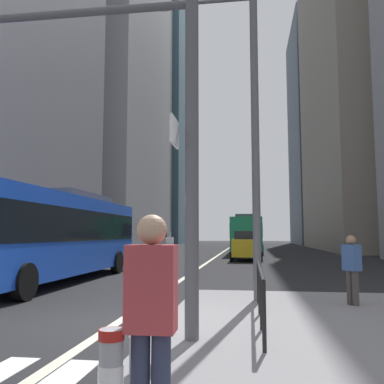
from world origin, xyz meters
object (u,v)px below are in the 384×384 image
(bollard_left, at_px, (137,335))
(pedestrian_far, at_px, (352,266))
(car_receding_near, at_px, (250,239))
(city_bus_blue_oncoming, at_px, (52,232))
(street_lamp_post, at_px, (255,96))
(pedestrian_walking, at_px, (151,316))
(traffic_signal_gantry, at_px, (79,94))
(car_oncoming_mid, at_px, (162,241))
(car_receding_far, at_px, (246,246))
(bollard_front, at_px, (111,384))
(city_bus_red_receding, at_px, (247,233))

(bollard_left, xyz_separation_m, pedestrian_far, (3.62, 5.18, 0.43))
(car_receding_near, bearing_deg, pedestrian_far, -87.48)
(city_bus_blue_oncoming, relative_size, street_lamp_post, 1.51)
(car_receding_near, relative_size, pedestrian_walking, 2.53)
(bollard_left, distance_m, pedestrian_far, 6.33)
(bollard_left, bearing_deg, traffic_signal_gantry, 132.95)
(car_oncoming_mid, relative_size, car_receding_far, 0.99)
(city_bus_blue_oncoming, height_order, pedestrian_walking, city_bus_blue_oncoming)
(traffic_signal_gantry, distance_m, pedestrian_far, 6.96)
(car_oncoming_mid, xyz_separation_m, car_receding_far, (9.29, -16.65, 0.00))
(bollard_left, bearing_deg, street_lamp_post, 75.22)
(bollard_left, bearing_deg, car_receding_far, 87.35)
(city_bus_blue_oncoming, relative_size, bollard_left, 15.41)
(city_bus_blue_oncoming, distance_m, bollard_left, 11.13)
(bollard_front, bearing_deg, car_oncoming_mid, 101.54)
(car_oncoming_mid, height_order, car_receding_far, same)
(pedestrian_walking, distance_m, pedestrian_far, 7.46)
(car_receding_far, bearing_deg, pedestrian_walking, -91.21)
(bollard_front, height_order, bollard_left, bollard_front)
(pedestrian_far, bearing_deg, bollard_front, -115.89)
(traffic_signal_gantry, xyz_separation_m, bollard_front, (1.77, -3.33, -3.45))
(car_oncoming_mid, height_order, bollard_front, car_oncoming_mid)
(car_receding_far, relative_size, pedestrian_far, 2.81)
(car_receding_far, relative_size, street_lamp_post, 0.55)
(bollard_front, distance_m, bollard_left, 1.74)
(traffic_signal_gantry, relative_size, pedestrian_walking, 3.41)
(bollard_front, bearing_deg, pedestrian_far, 64.11)
(city_bus_blue_oncoming, xyz_separation_m, street_lamp_post, (7.29, -3.79, 3.45))
(city_bus_blue_oncoming, xyz_separation_m, pedestrian_walking, (6.35, -11.04, -0.71))
(city_bus_red_receding, bearing_deg, car_receding_near, 89.10)
(traffic_signal_gantry, bearing_deg, pedestrian_walking, -57.60)
(car_receding_far, relative_size, pedestrian_walking, 2.52)
(city_bus_red_receding, xyz_separation_m, car_receding_far, (0.03, -9.51, -0.85))
(bollard_front, xyz_separation_m, bollard_left, (-0.27, 1.72, -0.06))
(traffic_signal_gantry, bearing_deg, bollard_front, -61.97)
(street_lamp_post, bearing_deg, pedestrian_far, -11.98)
(city_bus_blue_oncoming, xyz_separation_m, city_bus_red_receding, (6.84, 23.30, -0.00))
(pedestrian_walking, bearing_deg, traffic_signal_gantry, 122.40)
(car_oncoming_mid, bearing_deg, bollard_left, -78.35)
(car_receding_near, relative_size, bollard_left, 5.65)
(car_receding_far, xyz_separation_m, pedestrian_far, (2.54, -18.03, 0.03))
(pedestrian_walking, bearing_deg, car_receding_far, 88.79)
(car_receding_near, distance_m, traffic_signal_gantry, 54.10)
(street_lamp_post, xyz_separation_m, pedestrian_walking, (-0.93, -7.26, -4.15))
(car_receding_near, xyz_separation_m, bollard_left, (-1.40, -55.55, -0.40))
(traffic_signal_gantry, distance_m, bollard_front, 5.11)
(bollard_front, distance_m, pedestrian_walking, 0.57)
(city_bus_blue_oncoming, bearing_deg, car_receding_near, 81.13)
(bollard_front, bearing_deg, car_receding_far, 88.15)
(city_bus_blue_oncoming, bearing_deg, car_receding_far, 63.51)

